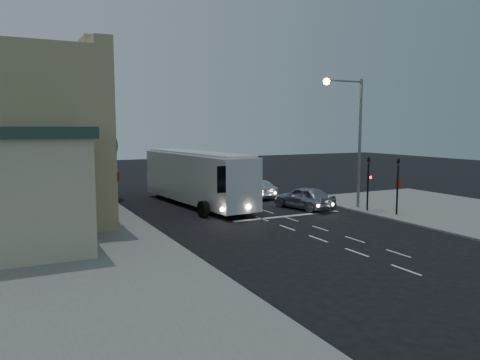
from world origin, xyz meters
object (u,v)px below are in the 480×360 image
car_suv (304,198)px  streetlight (353,128)px  street_tree (92,144)px  car_sedan_a (255,189)px  car_sedan_b (234,181)px  traffic_signal_main (368,177)px  traffic_signal_side (398,179)px  regulatory_sign (398,189)px  tour_bus (197,177)px

car_suv → streetlight: bearing=139.5°
street_tree → streetlight: bearing=-39.5°
car_sedan_a → car_sedan_b: bearing=-105.2°
traffic_signal_main → street_tree: 21.38m
traffic_signal_side → car_sedan_a: bearing=111.7°
car_sedan_b → regulatory_sign: regulatory_sign is taller
car_sedan_a → streetlight: 9.93m
car_suv → traffic_signal_main: bearing=124.6°
tour_bus → street_tree: size_ratio=2.14×
tour_bus → car_suv: bearing=-43.3°
regulatory_sign → streetlight: size_ratio=0.24×
car_sedan_b → street_tree: 13.41m
car_suv → car_sedan_a: size_ratio=1.10×
car_sedan_b → traffic_signal_main: (2.95, -14.91, 1.68)m
tour_bus → car_sedan_a: bearing=8.3°
traffic_signal_side → street_tree: (-16.51, 16.22, 2.08)m
car_sedan_b → car_sedan_a: bearing=70.2°
tour_bus → car_sedan_a: (5.64, 1.41, -1.45)m
regulatory_sign → traffic_signal_main: bearing=149.2°
streetlight → traffic_signal_main: bearing=-79.8°
car_suv → regulatory_sign: (4.84, -4.04, 0.78)m
car_sedan_b → regulatory_sign: bearing=94.6°
car_sedan_a → traffic_signal_main: 10.13m
regulatory_sign → street_tree: (-17.51, 15.26, 2.90)m
car_sedan_b → traffic_signal_main: 15.30m
car_suv → traffic_signal_side: (3.84, -5.00, 1.61)m
street_tree → tour_bus: bearing=-45.0°
car_suv → traffic_signal_main: size_ratio=1.17×
traffic_signal_main → streetlight: streetlight is taller
car_sedan_b → traffic_signal_side: traffic_signal_side is taller
tour_bus → car_suv: (6.26, -4.81, -1.35)m
street_tree → regulatory_sign: bearing=-41.1°
tour_bus → streetlight: 11.73m
traffic_signal_main → street_tree: street_tree is taller
traffic_signal_side → tour_bus: bearing=135.8°
car_sedan_a → streetlight: (3.50, -7.82, 5.02)m
traffic_signal_side → regulatory_sign: bearing=43.9°
car_suv → street_tree: bearing=-53.1°
tour_bus → traffic_signal_main: size_ratio=3.23×
streetlight → car_suv: bearing=151.0°
traffic_signal_side → streetlight: bearing=105.7°
car_sedan_b → street_tree: street_tree is taller
regulatory_sign → streetlight: bearing=128.7°
car_sedan_b → traffic_signal_side: 17.36m
traffic_signal_main → street_tree: (-15.81, 14.25, 2.08)m
tour_bus → car_sedan_b: 9.68m
car_sedan_b → regulatory_sign: (4.65, -15.93, 0.86)m
streetlight → street_tree: streetlight is taller
tour_bus → car_sedan_a: tour_bus is taller
traffic_signal_side → car_sedan_b: bearing=102.2°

